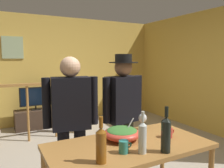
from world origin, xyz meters
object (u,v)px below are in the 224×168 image
object	(u,v)px
mug_red	(168,132)
wine_bottle_amber	(101,144)
wine_bottle_clear	(143,137)
wine_bottle_dark	(166,134)
framed_picture	(13,47)
stair_railing	(38,104)
salad_bowl	(122,133)
mug_teal	(124,147)
tv_console	(36,119)
person_standing_right	(123,108)
flat_screen_tv	(36,97)
person_standing_left	(71,116)
wine_glass	(143,119)
serving_table	(129,152)

from	to	relation	value
mug_red	wine_bottle_amber	bearing A→B (deg)	-167.86
wine_bottle_clear	wine_bottle_dark	size ratio (longest dim) A/B	0.90
framed_picture	stair_railing	bearing A→B (deg)	-72.94
salad_bowl	mug_teal	bearing A→B (deg)	-117.54
tv_console	person_standing_right	distance (m)	2.94
tv_console	wine_bottle_dark	world-z (taller)	wine_bottle_dark
flat_screen_tv	framed_picture	bearing A→B (deg)	140.70
framed_picture	flat_screen_tv	distance (m)	1.19
flat_screen_tv	person_standing_left	xyz separation A→B (m)	(-0.05, -2.75, 0.21)
wine_bottle_dark	person_standing_right	bearing A→B (deg)	80.54
wine_glass	person_standing_left	world-z (taller)	person_standing_left
wine_glass	wine_bottle_clear	size ratio (longest dim) A/B	0.51
flat_screen_tv	wine_bottle_clear	size ratio (longest dim) A/B	1.94
flat_screen_tv	person_standing_right	world-z (taller)	person_standing_right
stair_railing	salad_bowl	world-z (taller)	stair_railing
wine_bottle_clear	person_standing_right	bearing A→B (deg)	68.82
framed_picture	wine_glass	size ratio (longest dim) A/B	2.74
wine_bottle_dark	person_standing_right	size ratio (longest dim) A/B	0.24
wine_bottle_clear	mug_teal	distance (m)	0.17
salad_bowl	wine_bottle_amber	distance (m)	0.51
framed_picture	wine_bottle_amber	bearing A→B (deg)	-85.72
flat_screen_tv	person_standing_right	distance (m)	2.83
wine_bottle_amber	mug_teal	bearing A→B (deg)	16.05
wine_bottle_amber	person_standing_right	distance (m)	1.12
wine_bottle_amber	wine_bottle_dark	size ratio (longest dim) A/B	0.91
mug_red	mug_teal	distance (m)	0.58
wine_glass	person_standing_right	distance (m)	0.38
flat_screen_tv	stair_railing	bearing A→B (deg)	-95.25
flat_screen_tv	tv_console	bearing A→B (deg)	90.00
tv_console	wine_bottle_clear	distance (m)	3.73
wine_bottle_amber	tv_console	bearing A→B (deg)	88.46
wine_bottle_clear	serving_table	bearing A→B (deg)	87.69
flat_screen_tv	wine_bottle_dark	distance (m)	3.73
tv_console	flat_screen_tv	world-z (taller)	flat_screen_tv
tv_console	person_standing_left	world-z (taller)	person_standing_left
mug_teal	person_standing_left	world-z (taller)	person_standing_left
stair_railing	wine_bottle_clear	distance (m)	2.91
wine_bottle_amber	person_standing_right	size ratio (longest dim) A/B	0.22
framed_picture	wine_bottle_amber	xyz separation A→B (m)	(0.29, -3.94, -0.87)
framed_picture	flat_screen_tv	size ratio (longest dim) A/B	0.72
stair_railing	person_standing_left	size ratio (longest dim) A/B	1.70
stair_railing	flat_screen_tv	size ratio (longest dim) A/B	3.98
wine_bottle_amber	mug_red	bearing A→B (deg)	12.14
flat_screen_tv	wine_bottle_amber	size ratio (longest dim) A/B	1.93
tv_console	person_standing_right	bearing A→B (deg)	-77.71
salad_bowl	wine_bottle_clear	size ratio (longest dim) A/B	1.02
wine_bottle_clear	stair_railing	bearing A→B (deg)	96.66
flat_screen_tv	wine_glass	bearing A→B (deg)	-78.70
person_standing_right	wine_bottle_dark	bearing A→B (deg)	69.90
wine_bottle_dark	mug_red	xyz separation A→B (m)	(0.26, 0.25, -0.11)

